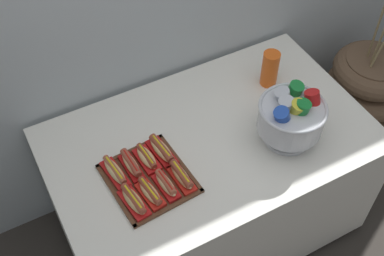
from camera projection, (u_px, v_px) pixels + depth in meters
ground_plane at (207, 221)px, 2.84m from camera, size 10.00×10.00×0.00m
buffet_table at (208, 182)px, 2.54m from camera, size 1.48×0.90×0.75m
floor_vase at (362, 99)px, 3.05m from camera, size 0.53×0.53×1.18m
serving_tray at (149, 179)px, 2.11m from camera, size 0.35×0.38×0.01m
hot_dog_0 at (134, 201)px, 2.00m from camera, size 0.09×0.18×0.06m
hot_dog_1 at (150, 193)px, 2.03m from camera, size 0.08×0.16×0.06m
hot_dog_2 at (166, 184)px, 2.06m from camera, size 0.07×0.16×0.06m
hot_dog_3 at (181, 176)px, 2.08m from camera, size 0.07×0.17×0.07m
hot_dog_4 at (115, 173)px, 2.10m from camera, size 0.08×0.18×0.06m
hot_dog_5 at (131, 165)px, 2.12m from camera, size 0.06×0.17×0.06m
hot_dog_6 at (147, 158)px, 2.15m from camera, size 0.08×0.16×0.06m
hot_dog_7 at (162, 150)px, 2.17m from camera, size 0.09×0.19×0.06m
punch_bowl at (291, 116)px, 2.16m from camera, size 0.30×0.30×0.26m
cup_stack at (270, 69)px, 2.43m from camera, size 0.08×0.08×0.19m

